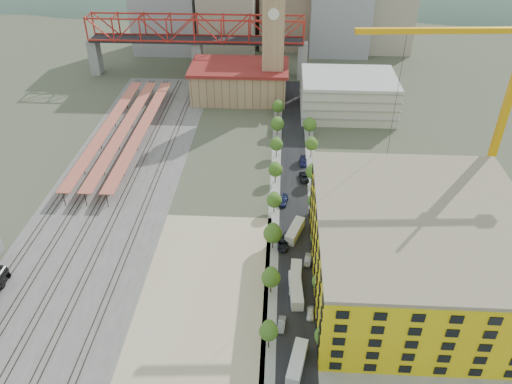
# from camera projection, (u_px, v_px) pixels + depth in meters

# --- Properties ---
(ground) EXTENTS (400.00, 400.00, 0.00)m
(ground) POSITION_uv_depth(u_px,v_px,m) (234.00, 222.00, 131.21)
(ground) COLOR #474C38
(ground) RESTS_ON ground
(ballast_strip) EXTENTS (36.00, 165.00, 0.06)m
(ballast_strip) POSITION_uv_depth(u_px,v_px,m) (118.00, 182.00, 147.31)
(ballast_strip) COLOR #605E59
(ballast_strip) RESTS_ON ground
(dirt_lot) EXTENTS (28.00, 67.00, 0.06)m
(dirt_lot) POSITION_uv_depth(u_px,v_px,m) (201.00, 312.00, 105.28)
(dirt_lot) COLOR tan
(dirt_lot) RESTS_ON ground
(street_asphalt) EXTENTS (12.00, 170.00, 0.06)m
(street_asphalt) POSITION_uv_depth(u_px,v_px,m) (294.00, 192.00, 142.90)
(street_asphalt) COLOR black
(street_asphalt) RESTS_ON ground
(sidewalk_west) EXTENTS (3.00, 170.00, 0.04)m
(sidewalk_west) POSITION_uv_depth(u_px,v_px,m) (275.00, 191.00, 143.16)
(sidewalk_west) COLOR gray
(sidewalk_west) RESTS_ON ground
(sidewalk_east) EXTENTS (3.00, 170.00, 0.04)m
(sidewalk_east) POSITION_uv_depth(u_px,v_px,m) (313.00, 192.00, 142.66)
(sidewalk_east) COLOR gray
(sidewalk_east) RESTS_ON ground
(construction_pad) EXTENTS (50.00, 90.00, 0.06)m
(construction_pad) POSITION_uv_depth(u_px,v_px,m) (424.00, 282.00, 112.60)
(construction_pad) COLOR gray
(construction_pad) RESTS_ON ground
(rail_tracks) EXTENTS (26.56, 160.00, 0.18)m
(rail_tracks) POSITION_uv_depth(u_px,v_px,m) (112.00, 181.00, 147.33)
(rail_tracks) COLOR #382B23
(rail_tracks) RESTS_ON ground
(platform_canopies) EXTENTS (16.00, 80.00, 4.12)m
(platform_canopies) POSITION_uv_depth(u_px,v_px,m) (125.00, 128.00, 168.11)
(platform_canopies) COLOR #C16B4A
(platform_canopies) RESTS_ON ground
(station_hall) EXTENTS (38.00, 24.00, 13.10)m
(station_hall) POSITION_uv_depth(u_px,v_px,m) (240.00, 81.00, 195.64)
(station_hall) COLOR tan
(station_hall) RESTS_ON ground
(clock_tower) EXTENTS (12.00, 12.00, 52.00)m
(clock_tower) POSITION_uv_depth(u_px,v_px,m) (274.00, 26.00, 181.09)
(clock_tower) COLOR tan
(clock_tower) RESTS_ON ground
(parking_garage) EXTENTS (34.00, 26.00, 14.00)m
(parking_garage) POSITION_uv_depth(u_px,v_px,m) (348.00, 95.00, 183.67)
(parking_garage) COLOR silver
(parking_garage) RESTS_ON ground
(truss_bridge) EXTENTS (94.00, 9.60, 25.60)m
(truss_bridge) POSITION_uv_depth(u_px,v_px,m) (196.00, 32.00, 208.78)
(truss_bridge) COLOR gray
(truss_bridge) RESTS_ON ground
(construction_building) EXTENTS (44.60, 50.60, 18.80)m
(construction_building) POSITION_uv_depth(u_px,v_px,m) (418.00, 250.00, 107.50)
(construction_building) COLOR yellow
(construction_building) RESTS_ON ground
(street_trees) EXTENTS (15.40, 124.40, 8.00)m
(street_trees) POSITION_uv_depth(u_px,v_px,m) (294.00, 213.00, 134.64)
(street_trees) COLOR #325C1B
(street_trees) RESTS_ON ground
(skyline) EXTENTS (133.00, 46.00, 60.00)m
(skyline) POSITION_uv_depth(u_px,v_px,m) (276.00, 2.00, 236.03)
(skyline) COLOR #9EA0A3
(skyline) RESTS_ON ground
(distant_hills) EXTENTS (647.00, 264.00, 227.00)m
(distant_hills) POSITION_uv_depth(u_px,v_px,m) (324.00, 103.00, 388.96)
(distant_hills) COLOR #4C6B59
(distant_hills) RESTS_ON ground
(tower_crane) EXTENTS (52.60, 5.64, 56.17)m
(tower_crane) POSITION_uv_depth(u_px,v_px,m) (498.00, 87.00, 117.57)
(tower_crane) COLOR #EEA70F
(tower_crane) RESTS_ON ground
(site_trailer_a) EXTENTS (4.47, 9.87, 2.61)m
(site_trailer_a) POSITION_uv_depth(u_px,v_px,m) (297.00, 362.00, 93.17)
(site_trailer_a) COLOR silver
(site_trailer_a) RESTS_ON ground
(site_trailer_b) EXTENTS (3.26, 10.00, 2.69)m
(site_trailer_b) POSITION_uv_depth(u_px,v_px,m) (296.00, 290.00, 108.63)
(site_trailer_b) COLOR silver
(site_trailer_b) RESTS_ON ground
(site_trailer_c) EXTENTS (2.98, 9.44, 2.55)m
(site_trailer_c) POSITION_uv_depth(u_px,v_px,m) (296.00, 277.00, 112.24)
(site_trailer_c) COLOR silver
(site_trailer_c) RESTS_ON ground
(site_trailer_d) EXTENTS (5.38, 9.71, 2.58)m
(site_trailer_d) POSITION_uv_depth(u_px,v_px,m) (295.00, 231.00, 125.99)
(site_trailer_d) COLOR silver
(site_trailer_d) RESTS_ON ground
(car_1) EXTENTS (1.92, 4.41, 1.41)m
(car_1) POSITION_uv_depth(u_px,v_px,m) (281.00, 324.00, 101.51)
(car_1) COLOR gray
(car_1) RESTS_ON ground
(car_2) EXTENTS (2.94, 5.82, 1.58)m
(car_2) POSITION_uv_depth(u_px,v_px,m) (283.00, 244.00, 122.48)
(car_2) COLOR black
(car_2) RESTS_ON ground
(car_3) EXTENTS (3.03, 5.65, 1.56)m
(car_3) POSITION_uv_depth(u_px,v_px,m) (283.00, 201.00, 137.83)
(car_3) COLOR #1B234E
(car_3) RESTS_ON ground
(car_4) EXTENTS (1.83, 3.94, 1.31)m
(car_4) POSITION_uv_depth(u_px,v_px,m) (310.00, 313.00, 104.03)
(car_4) COLOR white
(car_4) RESTS_ON ground
(car_5) EXTENTS (2.28, 4.63, 1.46)m
(car_5) POSITION_uv_depth(u_px,v_px,m) (308.00, 260.00, 117.73)
(car_5) COLOR #9F9FA4
(car_5) RESTS_ON ground
(car_6) EXTENTS (3.12, 5.84, 1.56)m
(car_6) POSITION_uv_depth(u_px,v_px,m) (304.00, 178.00, 147.87)
(car_6) COLOR black
(car_6) RESTS_ON ground
(car_7) EXTENTS (2.28, 5.48, 1.58)m
(car_7) POSITION_uv_depth(u_px,v_px,m) (303.00, 162.00, 155.55)
(car_7) COLOR navy
(car_7) RESTS_ON ground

